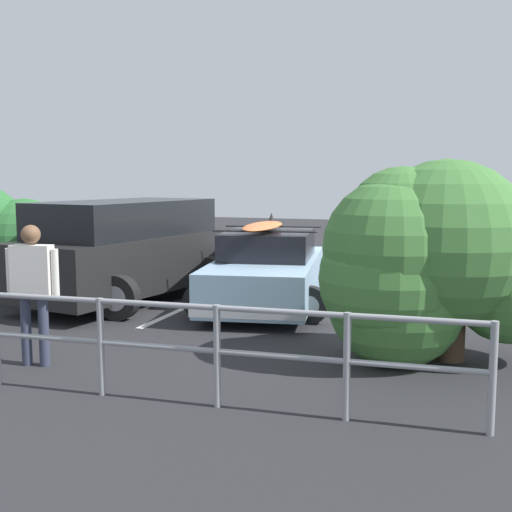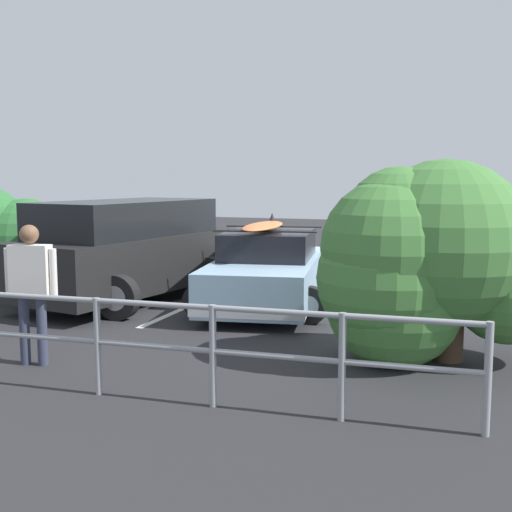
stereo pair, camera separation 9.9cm
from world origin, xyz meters
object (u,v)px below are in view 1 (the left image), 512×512
object	(u,v)px
sedan_car	(267,270)
bush_near_right	(16,243)
bush_near_left	(419,262)
suv_car	(126,250)
person_bystander	(33,282)

from	to	relation	value
sedan_car	bush_near_right	xyz separation A→B (m)	(4.81, 0.63, 0.37)
bush_near_left	bush_near_right	size ratio (longest dim) A/B	1.24
bush_near_left	bush_near_right	world-z (taller)	bush_near_left
suv_car	person_bystander	xyz separation A→B (m)	(-1.04, 3.93, 0.08)
person_bystander	bush_near_left	size ratio (longest dim) A/B	0.59
sedan_car	bush_near_left	xyz separation A→B (m)	(-2.80, 2.74, 0.61)
bush_near_right	suv_car	bearing A→B (deg)	-174.77
sedan_car	bush_near_right	distance (m)	4.86
person_bystander	bush_near_right	distance (m)	4.97
suv_car	bush_near_right	size ratio (longest dim) A/B	2.03
bush_near_left	bush_near_right	distance (m)	7.90
bush_near_left	sedan_car	bearing A→B (deg)	-44.38
bush_near_left	person_bystander	bearing A→B (deg)	20.45
sedan_car	bush_near_left	world-z (taller)	bush_near_left
sedan_car	suv_car	xyz separation A→B (m)	(2.56, 0.42, 0.32)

